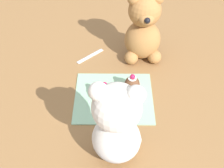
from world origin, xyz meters
The scene contains 7 objects.
ground_plane centered at (0.00, 0.00, 0.00)m, with size 4.00×4.00×0.00m, color olive.
knitted_placemat centered at (0.00, 0.00, 0.00)m, with size 0.23×0.21×0.01m, color #8EBC99.
teddy_bear_cream centered at (-0.01, 0.20, 0.12)m, with size 0.13×0.13×0.24m.
teddy_bear_tan centered at (-0.09, -0.20, 0.11)m, with size 0.13×0.12×0.24m.
cupcake_near_cream_bear centered at (0.03, 0.01, 0.03)m, with size 0.05×0.05×0.07m.
cupcake_near_tan_bear centered at (-0.05, -0.03, 0.03)m, with size 0.05×0.05×0.06m.
teaspoon centered at (0.08, -0.20, 0.00)m, with size 0.11×0.01×0.01m, color silver.
Camera 1 is at (-0.00, 0.65, 0.67)m, focal length 50.00 mm.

